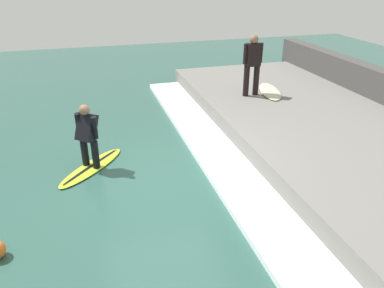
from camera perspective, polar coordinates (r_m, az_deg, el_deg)
ground_plane at (r=7.52m, az=-4.58°, el=-5.39°), size 28.00×28.00×0.00m
concrete_ledge at (r=9.01m, az=21.58°, el=0.08°), size 4.40×12.89×0.49m
wave_foam_crest at (r=7.83m, az=5.33°, el=-3.53°), size 1.00×12.24×0.13m
surfboard_riding at (r=8.15m, az=-15.01°, el=-3.40°), size 1.60×1.70×0.07m
surfer_riding at (r=7.81m, az=-15.66°, el=1.61°), size 0.53×0.54×1.35m
surfer_waiting_near at (r=10.65m, az=9.20°, el=12.19°), size 0.57×0.27×1.68m
surfboard_waiting_near at (r=11.27m, az=11.78°, el=7.88°), size 0.99×1.76×0.06m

